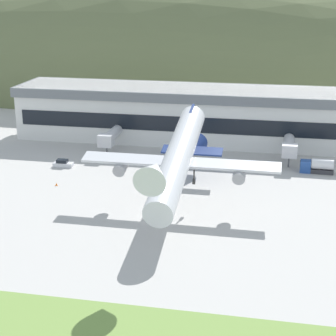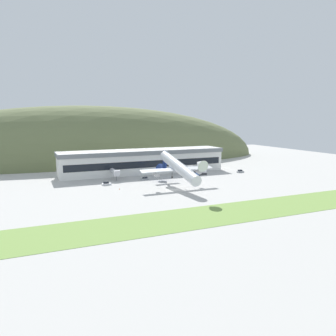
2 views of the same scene
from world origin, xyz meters
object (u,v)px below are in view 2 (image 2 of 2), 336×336
object	(u,v)px
cargo_airplane	(178,168)
traffic_cone_0	(119,189)
service_car_0	(106,184)
service_car_1	(240,171)
fuel_truck	(201,172)
jetway_0	(115,172)
jetway_1	(186,167)
terminal_building	(144,160)
service_car_2	(145,179)

from	to	relation	value
cargo_airplane	traffic_cone_0	distance (m)	28.94
cargo_airplane	service_car_0	bearing A→B (deg)	147.79
service_car_1	fuel_truck	distance (m)	26.37
jetway_0	jetway_1	xyz separation A→B (m)	(42.55, -0.15, 0.00)
terminal_building	jetway_0	xyz separation A→B (m)	(-21.46, -14.98, -3.81)
fuel_truck	service_car_1	bearing A→B (deg)	-3.44
jetway_1	service_car_0	size ratio (longest dim) A/B	2.64
terminal_building	service_car_0	xyz separation A→B (m)	(-28.86, -27.59, -7.13)
jetway_0	traffic_cone_0	distance (m)	25.37
jetway_1	service_car_1	xyz separation A→B (m)	(32.38, -7.58, -3.30)
terminal_building	jetway_0	distance (m)	26.45
service_car_2	terminal_building	bearing A→B (deg)	72.11
jetway_1	traffic_cone_0	xyz separation A→B (m)	(-46.73, -24.60, -3.71)
fuel_truck	traffic_cone_0	size ratio (longest dim) A/B	12.56
terminal_building	traffic_cone_0	size ratio (longest dim) A/B	171.14
jetway_1	terminal_building	bearing A→B (deg)	144.35
jetway_0	cargo_airplane	world-z (taller)	cargo_airplane
service_car_0	service_car_2	size ratio (longest dim) A/B	1.06
jetway_0	service_car_1	xyz separation A→B (m)	(74.93, -7.73, -3.30)
cargo_airplane	service_car_1	xyz separation A→B (m)	(52.50, 23.66, -8.83)
cargo_airplane	service_car_0	world-z (taller)	cargo_airplane
fuel_truck	service_car_2	bearing A→B (deg)	-177.98
jetway_1	traffic_cone_0	bearing A→B (deg)	-152.24
jetway_0	service_car_0	bearing A→B (deg)	-120.43
service_car_1	traffic_cone_0	xyz separation A→B (m)	(-79.11, -17.01, -0.41)
terminal_building	traffic_cone_0	bearing A→B (deg)	-122.83
cargo_airplane	fuel_truck	world-z (taller)	cargo_airplane
terminal_building	service_car_1	size ratio (longest dim) A/B	23.26
traffic_cone_0	cargo_airplane	bearing A→B (deg)	-14.03
fuel_truck	terminal_building	bearing A→B (deg)	142.12
service_car_0	fuel_truck	bearing A→B (deg)	6.57
cargo_airplane	traffic_cone_0	xyz separation A→B (m)	(-26.61, 6.65, -9.23)
service_car_0	traffic_cone_0	world-z (taller)	service_car_0
service_car_1	jetway_1	bearing A→B (deg)	166.82
traffic_cone_0	service_car_2	bearing A→B (deg)	43.34
service_car_2	fuel_truck	world-z (taller)	fuel_truck
terminal_building	service_car_0	distance (m)	40.55
terminal_building	service_car_2	world-z (taller)	terminal_building
traffic_cone_0	service_car_1	bearing A→B (deg)	12.14
jetway_1	cargo_airplane	xyz separation A→B (m)	(-20.12, -31.25, 5.52)
cargo_airplane	traffic_cone_0	bearing A→B (deg)	165.97
jetway_1	cargo_airplane	world-z (taller)	cargo_airplane
service_car_0	traffic_cone_0	size ratio (longest dim) A/B	7.79
jetway_0	service_car_0	xyz separation A→B (m)	(-7.40, -12.60, -3.32)
jetway_1	service_car_0	world-z (taller)	jetway_1
jetway_1	fuel_truck	xyz separation A→B (m)	(6.07, -6.00, -2.48)
service_car_0	fuel_truck	world-z (taller)	fuel_truck
jetway_0	service_car_1	size ratio (longest dim) A/B	2.73
cargo_airplane	service_car_2	distance (m)	26.89
service_car_0	service_car_1	world-z (taller)	service_car_1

